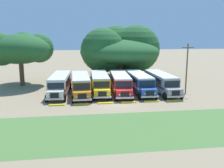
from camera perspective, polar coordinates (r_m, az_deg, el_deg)
name	(u,v)px	position (r m, az deg, el deg)	size (l,w,h in m)	color
ground_plane	(117,104)	(32.61, 1.22, -4.47)	(220.00, 220.00, 0.00)	#937F60
foreground_grass_strip	(132,129)	(24.38, 4.57, -10.05)	(80.00, 9.72, 0.01)	#4C7538
parked_bus_slot_0	(60,83)	(38.59, -11.68, 0.20)	(3.28, 10.93, 2.82)	silver
parked_bus_slot_1	(81,84)	(37.65, -7.09, 0.07)	(2.81, 10.85, 2.82)	orange
parked_bus_slot_2	(100,82)	(38.69, -2.79, 0.45)	(2.97, 10.88, 2.82)	yellow
parked_bus_slot_3	(120,82)	(38.44, 1.85, 0.38)	(3.24, 10.92, 2.82)	red
parked_bus_slot_4	(139,82)	(39.19, 6.14, 0.53)	(2.80, 10.85, 2.82)	#23519E
parked_bus_slot_5	(161,82)	(39.77, 11.01, 0.55)	(2.92, 10.87, 2.82)	#9E9993
curb_wheelstop_0	(57,105)	(32.49, -12.38, -4.66)	(2.00, 0.36, 0.15)	yellow
curb_wheelstop_1	(81,104)	(32.39, -6.94, -4.52)	(2.00, 0.36, 0.15)	yellow
curb_wheelstop_2	(105,103)	(32.57, -1.51, -4.35)	(2.00, 0.36, 0.15)	yellow
curb_wheelstop_3	(129,102)	(33.04, 3.80, -4.14)	(2.00, 0.36, 0.15)	yellow
curb_wheelstop_4	(151,101)	(33.79, 8.92, -3.91)	(2.00, 0.36, 0.15)	yellow
curb_wheelstop_5	(174,101)	(34.79, 13.79, -3.66)	(2.00, 0.36, 0.15)	yellow
broad_shade_tree	(120,50)	(51.07, 1.90, 7.67)	(16.17, 15.98, 10.62)	brown
secondary_tree	(21,49)	(46.40, -19.99, 7.50)	(11.02, 11.00, 9.17)	brown
utility_pole	(187,67)	(39.04, 16.57, 3.68)	(1.80, 0.20, 7.49)	brown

